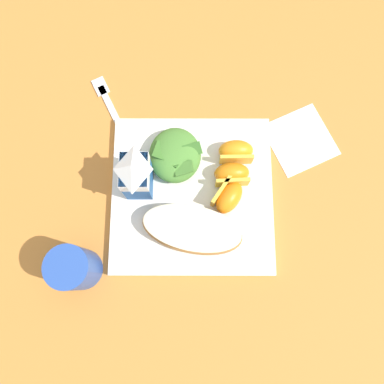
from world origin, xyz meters
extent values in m
plane|color=#C67A33|center=(0.00, 0.00, 0.00)|extent=(3.00, 3.00, 0.00)
cube|color=white|center=(0.00, 0.00, 0.01)|extent=(0.28, 0.28, 0.02)
ellipsoid|color=#A87038|center=(-0.07, 0.00, 0.03)|extent=(0.11, 0.18, 0.03)
ellipsoid|color=#B22D19|center=(-0.07, 0.00, 0.04)|extent=(0.10, 0.17, 0.01)
ellipsoid|color=beige|center=(-0.07, 0.00, 0.05)|extent=(0.11, 0.17, 0.01)
ellipsoid|color=#4C8433|center=(0.06, 0.03, 0.04)|extent=(0.10, 0.09, 0.04)
cube|color=#5B8E3D|center=(0.05, 0.03, 0.04)|extent=(0.04, 0.03, 0.02)
cube|color=#4C8433|center=(0.03, 0.01, 0.05)|extent=(0.03, 0.03, 0.02)
cube|color=#336023|center=(0.07, 0.00, 0.05)|extent=(0.03, 0.04, 0.02)
cube|color=#3D7028|center=(0.05, 0.03, 0.05)|extent=(0.04, 0.04, 0.02)
cube|color=#3D7028|center=(0.07, 0.05, 0.05)|extent=(0.04, 0.03, 0.01)
cube|color=#23569E|center=(0.02, 0.09, 0.06)|extent=(0.06, 0.04, 0.09)
cube|color=white|center=(0.02, 0.09, 0.09)|extent=(0.06, 0.05, 0.03)
pyramid|color=white|center=(0.02, 0.09, 0.12)|extent=(0.06, 0.04, 0.02)
ellipsoid|color=orange|center=(-0.01, -0.06, 0.04)|extent=(0.07, 0.06, 0.04)
cube|color=gold|center=(0.00, -0.05, 0.04)|extent=(0.05, 0.04, 0.03)
ellipsoid|color=orange|center=(0.03, -0.07, 0.04)|extent=(0.04, 0.06, 0.04)
cube|color=gold|center=(0.01, -0.07, 0.04)|extent=(0.01, 0.06, 0.03)
ellipsoid|color=orange|center=(0.07, -0.08, 0.04)|extent=(0.04, 0.06, 0.04)
cube|color=gold|center=(0.06, -0.08, 0.04)|extent=(0.01, 0.06, 0.03)
cube|color=white|center=(0.10, -0.20, 0.00)|extent=(0.15, 0.15, 0.00)
cube|color=silver|center=(0.14, 0.14, 0.00)|extent=(0.16, 0.09, 0.01)
cube|color=silver|center=(0.21, 0.17, 0.00)|extent=(0.04, 0.04, 0.01)
cylinder|color=#284CA3|center=(-0.13, 0.19, 0.05)|extent=(0.07, 0.07, 0.10)
camera|label=1|loc=(-0.15, 0.00, 0.68)|focal=36.50mm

